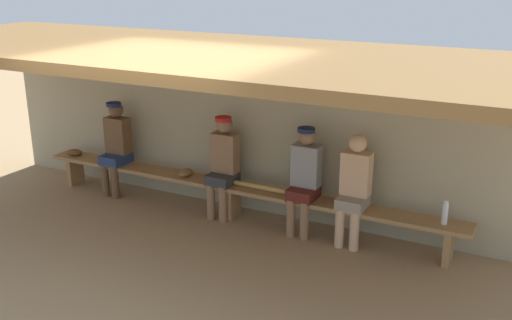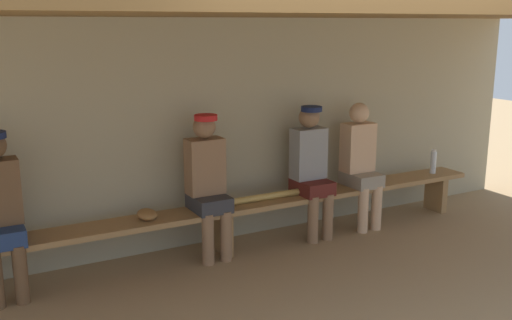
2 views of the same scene
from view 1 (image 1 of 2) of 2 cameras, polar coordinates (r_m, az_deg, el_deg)
The scene contains 12 objects.
ground_plane at distance 6.81m, azimuth -8.62°, elevation -10.08°, with size 24.00×24.00×0.00m, color #9E7F59.
back_wall at distance 7.98m, azimuth -0.63°, elevation 2.97°, with size 8.00×0.20×2.20m, color tan.
dugout_roof at distance 6.64m, azimuth -6.01°, elevation 9.97°, with size 8.00×2.80×0.12m, color brown.
bench at distance 7.83m, azimuth -2.16°, elevation -2.85°, with size 6.00×0.36×0.46m.
player_near_post at distance 7.30m, azimuth 4.63°, elevation -1.50°, with size 0.34×0.42×1.34m.
player_in_white at distance 7.10m, azimuth 9.31°, elevation -2.41°, with size 0.34×0.42×1.34m.
player_middle at distance 8.77m, azimuth -13.18°, elevation 1.51°, with size 0.34×0.42×1.34m.
player_rightmost at distance 7.78m, azimuth -3.13°, elevation -0.19°, with size 0.34×0.42×1.34m.
water_bottle_green at distance 6.93m, azimuth 17.53°, elevation -4.81°, with size 0.07×0.07×0.28m.
baseball_glove_dark_brown at distance 8.15m, azimuth -6.70°, elevation -1.20°, with size 0.24×0.17×0.09m, color olive.
baseball_glove_tan at distance 9.36m, azimuth -16.86°, elevation 0.71°, with size 0.24×0.17×0.09m, color brown.
baseball_bat at distance 7.59m, azimuth 0.79°, elevation -2.67°, with size 0.07×0.07×0.86m, color tan.
Camera 1 is at (3.60, -4.79, 3.22)m, focal length 42.07 mm.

